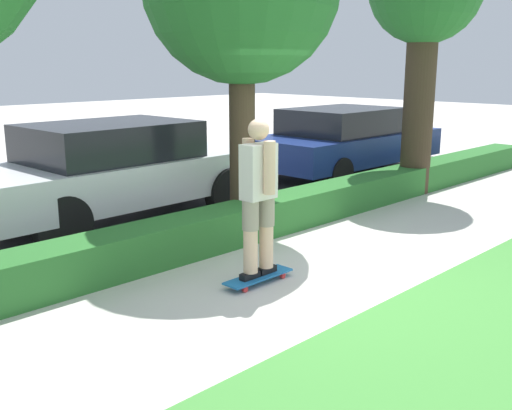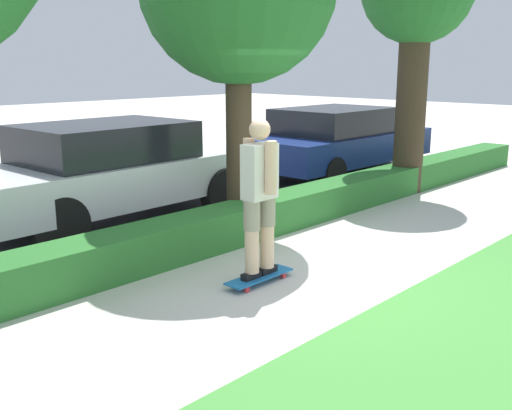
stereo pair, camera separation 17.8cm
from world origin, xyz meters
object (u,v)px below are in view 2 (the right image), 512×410
at_px(skateboard, 259,277).
at_px(skater_person, 260,194).
at_px(parked_car_middle, 112,170).
at_px(parked_car_rear, 336,140).

bearing_deg(skateboard, skater_person, 153.43).
xyz_separation_m(skater_person, parked_car_middle, (0.35, 3.30, -0.19)).
bearing_deg(parked_car_middle, parked_car_rear, -1.41).
distance_m(parked_car_middle, parked_car_rear, 5.61).
bearing_deg(parked_car_rear, parked_car_middle, -179.98).
height_order(skater_person, parked_car_middle, skater_person).
distance_m(skater_person, parked_car_rear, 6.82).
bearing_deg(parked_car_rear, skateboard, -150.99).
distance_m(skateboard, parked_car_rear, 6.85).
distance_m(skater_person, parked_car_middle, 3.33).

